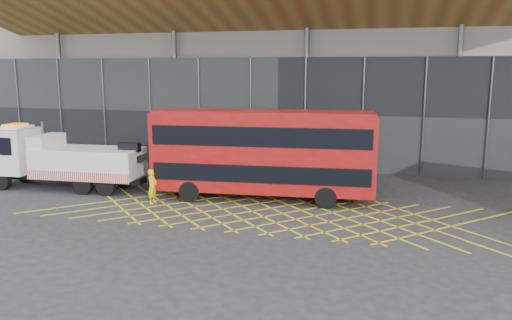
# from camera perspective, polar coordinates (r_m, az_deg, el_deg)

# --- Properties ---
(ground_plane) EXTENTS (120.00, 120.00, 0.00)m
(ground_plane) POSITION_cam_1_polar(r_m,az_deg,el_deg) (26.69, -7.10, -5.34)
(ground_plane) COLOR #252528
(road_markings) EXTENTS (24.76, 7.16, 0.01)m
(road_markings) POSITION_cam_1_polar(r_m,az_deg,el_deg) (25.50, 1.31, -5.99)
(road_markings) COLOR yellow
(road_markings) RESTS_ON ground_plane
(construction_building) EXTENTS (55.00, 23.97, 18.00)m
(construction_building) POSITION_cam_1_polar(r_m,az_deg,el_deg) (42.94, 4.54, 12.73)
(construction_building) COLOR gray
(construction_building) RESTS_ON ground_plane
(recovery_truck) EXTENTS (11.36, 3.15, 3.95)m
(recovery_truck) POSITION_cam_1_polar(r_m,az_deg,el_deg) (32.42, -21.52, 0.12)
(recovery_truck) COLOR black
(recovery_truck) RESTS_ON ground_plane
(bus_towed) EXTENTS (12.37, 3.87, 4.95)m
(bus_towed) POSITION_cam_1_polar(r_m,az_deg,el_deg) (27.45, 0.77, 1.06)
(bus_towed) COLOR maroon
(bus_towed) RESTS_ON ground_plane
(worker) EXTENTS (0.47, 0.70, 1.87)m
(worker) POSITION_cam_1_polar(r_m,az_deg,el_deg) (27.55, -11.76, -2.97)
(worker) COLOR yellow
(worker) RESTS_ON ground_plane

